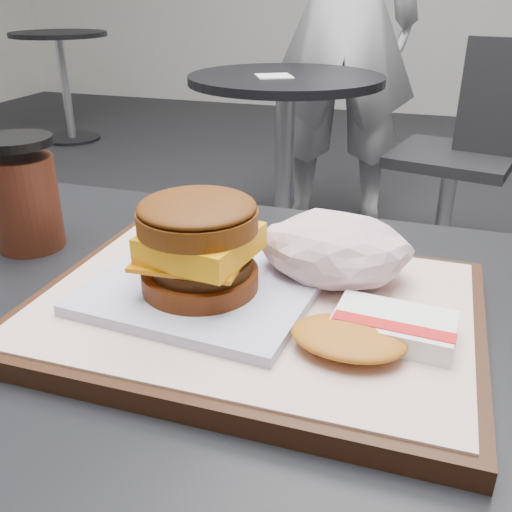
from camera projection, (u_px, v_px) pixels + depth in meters
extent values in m
cube|color=black|center=(180.00, 341.00, 0.51)|extent=(0.80, 0.60, 0.04)
cube|color=black|center=(254.00, 311.00, 0.50)|extent=(0.38, 0.28, 0.02)
cube|color=beige|center=(254.00, 301.00, 0.49)|extent=(0.36, 0.26, 0.00)
cube|color=silver|center=(205.00, 286.00, 0.50)|extent=(0.20, 0.18, 0.01)
cylinder|color=#60290D|center=(200.00, 278.00, 0.49)|extent=(0.11, 0.11, 0.02)
cylinder|color=#351A07|center=(202.00, 264.00, 0.48)|extent=(0.09, 0.09, 0.01)
cube|color=orange|center=(196.00, 254.00, 0.48)|extent=(0.09, 0.09, 0.00)
cube|color=yellow|center=(201.00, 243.00, 0.47)|extent=(0.09, 0.09, 0.02)
cylinder|color=brown|center=(198.00, 220.00, 0.47)|extent=(0.11, 0.11, 0.02)
ellipsoid|color=#60300D|center=(197.00, 207.00, 0.46)|extent=(0.11, 0.11, 0.02)
cube|color=white|center=(394.00, 327.00, 0.44)|extent=(0.09, 0.06, 0.02)
cube|color=red|center=(393.00, 326.00, 0.42)|extent=(0.09, 0.02, 0.00)
ellipsoid|color=orange|center=(348.00, 337.00, 0.42)|extent=(0.09, 0.06, 0.01)
cylinder|color=#411A0F|center=(26.00, 203.00, 0.62)|extent=(0.07, 0.07, 0.10)
cylinder|color=black|center=(14.00, 141.00, 0.59)|extent=(0.08, 0.08, 0.01)
cylinder|color=black|center=(282.00, 262.00, 2.34)|extent=(0.44, 0.44, 0.02)
cylinder|color=#A5A5AA|center=(284.00, 178.00, 2.18)|extent=(0.07, 0.07, 0.70)
cylinder|color=black|center=(286.00, 79.00, 2.03)|extent=(0.70, 0.70, 0.03)
cube|color=white|center=(274.00, 76.00, 1.98)|extent=(0.16, 0.16, 0.00)
cylinder|color=#B2B2B7|center=(444.00, 217.00, 2.22)|extent=(0.06, 0.06, 0.44)
cube|color=black|center=(453.00, 157.00, 2.12)|extent=(0.50, 0.50, 0.04)
imported|color=silver|center=(343.00, 18.00, 2.41)|extent=(0.74, 0.56, 1.82)
cylinder|color=black|center=(73.00, 138.00, 4.24)|extent=(0.40, 0.40, 0.02)
cylinder|color=#A5A5AA|center=(66.00, 88.00, 4.09)|extent=(0.06, 0.06, 0.70)
cylinder|color=black|center=(58.00, 34.00, 3.93)|extent=(0.66, 0.66, 0.03)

